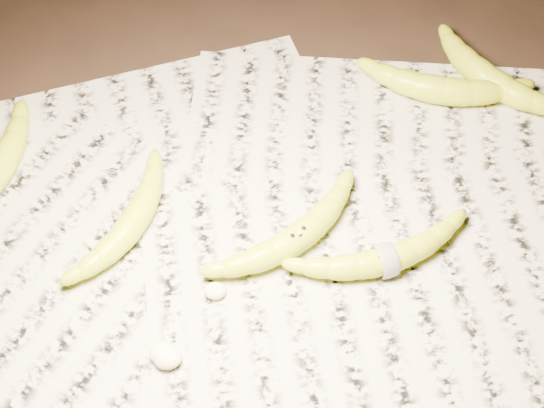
{
  "coord_description": "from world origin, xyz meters",
  "views": [
    {
      "loc": [
        -0.0,
        -0.5,
        0.82
      ],
      "look_at": [
        -0.01,
        0.03,
        0.05
      ],
      "focal_mm": 50.0,
      "sensor_mm": 36.0,
      "label": 1
    }
  ],
  "objects_px": {
    "banana_center": "(297,237)",
    "banana_taped": "(386,259)",
    "banana_upper_b": "(489,77)",
    "banana_upper_a": "(443,89)",
    "banana_left_b": "(132,222)"
  },
  "relations": [
    {
      "from": "banana_center",
      "to": "banana_upper_b",
      "type": "xyz_separation_m",
      "value": [
        0.28,
        0.27,
        0.0
      ]
    },
    {
      "from": "banana_upper_a",
      "to": "banana_upper_b",
      "type": "relative_size",
      "value": 1.07
    },
    {
      "from": "banana_left_b",
      "to": "banana_center",
      "type": "height_order",
      "value": "banana_center"
    },
    {
      "from": "banana_taped",
      "to": "banana_upper_b",
      "type": "relative_size",
      "value": 1.06
    },
    {
      "from": "banana_upper_a",
      "to": "banana_center",
      "type": "bearing_deg",
      "value": -119.98
    },
    {
      "from": "banana_upper_a",
      "to": "banana_left_b",
      "type": "bearing_deg",
      "value": -141.07
    },
    {
      "from": "banana_upper_a",
      "to": "banana_taped",
      "type": "bearing_deg",
      "value": -99.98
    },
    {
      "from": "banana_left_b",
      "to": "banana_upper_b",
      "type": "height_order",
      "value": "banana_upper_b"
    },
    {
      "from": "banana_left_b",
      "to": "banana_taped",
      "type": "bearing_deg",
      "value": -74.11
    },
    {
      "from": "banana_center",
      "to": "banana_upper_a",
      "type": "xyz_separation_m",
      "value": [
        0.21,
        0.25,
        0.0
      ]
    },
    {
      "from": "banana_left_b",
      "to": "banana_center",
      "type": "xyz_separation_m",
      "value": [
        0.2,
        -0.02,
        0.0
      ]
    },
    {
      "from": "banana_center",
      "to": "banana_upper_b",
      "type": "bearing_deg",
      "value": 5.02
    },
    {
      "from": "banana_left_b",
      "to": "banana_upper_b",
      "type": "bearing_deg",
      "value": -37.51
    },
    {
      "from": "banana_taped",
      "to": "banana_center",
      "type": "bearing_deg",
      "value": 146.37
    },
    {
      "from": "banana_center",
      "to": "banana_taped",
      "type": "xyz_separation_m",
      "value": [
        0.11,
        -0.03,
        -0.0
      ]
    }
  ]
}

